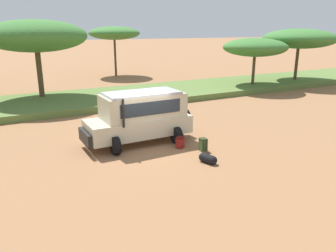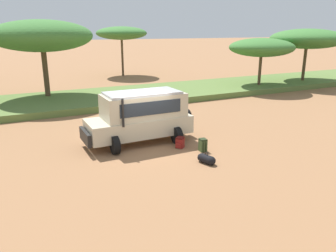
% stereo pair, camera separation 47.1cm
% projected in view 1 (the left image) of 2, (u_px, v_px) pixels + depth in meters
% --- Properties ---
extents(ground_plane, '(320.00, 320.00, 0.00)m').
position_uv_depth(ground_plane, '(145.00, 146.00, 15.19)').
color(ground_plane, '#936642').
extents(grass_bank, '(120.00, 7.00, 0.44)m').
position_uv_depth(grass_bank, '(85.00, 100.00, 24.10)').
color(grass_bank, '#5B7538').
rests_on(grass_bank, ground_plane).
extents(safari_vehicle, '(5.35, 2.75, 2.44)m').
position_uv_depth(safari_vehicle, '(140.00, 116.00, 15.42)').
color(safari_vehicle, beige).
rests_on(safari_vehicle, ground_plane).
extents(backpack_beside_front_wheel, '(0.50, 0.49, 0.51)m').
position_uv_depth(backpack_beside_front_wheel, '(180.00, 142.00, 14.98)').
color(backpack_beside_front_wheel, maroon).
rests_on(backpack_beside_front_wheel, ground_plane).
extents(backpack_cluster_center, '(0.33, 0.45, 0.58)m').
position_uv_depth(backpack_cluster_center, '(203.00, 145.00, 14.58)').
color(backpack_cluster_center, '#42562D').
rests_on(backpack_cluster_center, ground_plane).
extents(duffel_bag_low_black_case, '(0.50, 0.83, 0.46)m').
position_uv_depth(duffel_bag_low_black_case, '(208.00, 159.00, 13.29)').
color(duffel_bag_low_black_case, black).
rests_on(duffel_bag_low_black_case, ground_plane).
extents(acacia_tree_centre_back, '(7.15, 6.53, 5.90)m').
position_uv_depth(acacia_tree_centre_back, '(36.00, 36.00, 22.96)').
color(acacia_tree_centre_back, brown).
rests_on(acacia_tree_centre_back, ground_plane).
extents(acacia_tree_right_mid, '(5.65, 6.12, 5.53)m').
position_uv_depth(acacia_tree_right_mid, '(114.00, 33.00, 36.62)').
color(acacia_tree_right_mid, brown).
rests_on(acacia_tree_right_mid, ground_plane).
extents(acacia_tree_far_right, '(5.73, 5.47, 4.50)m').
position_uv_depth(acacia_tree_far_right, '(255.00, 47.00, 28.63)').
color(acacia_tree_far_right, brown).
rests_on(acacia_tree_far_right, ground_plane).
extents(acacia_tree_distant_right, '(6.72, 7.06, 5.28)m').
position_uv_depth(acacia_tree_distant_right, '(299.00, 39.00, 31.23)').
color(acacia_tree_distant_right, brown).
rests_on(acacia_tree_distant_right, ground_plane).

